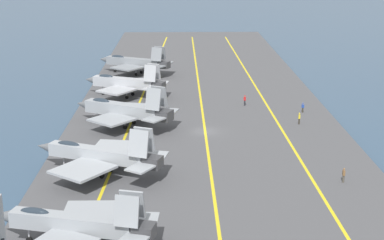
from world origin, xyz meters
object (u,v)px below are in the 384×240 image
object	(u,v)px
parked_jet_third	(124,110)
crew_red_vest	(245,100)
crew_yellow_vest	(299,118)
parked_jet_fourth	(125,83)
parked_jet_nearest	(76,224)
crew_brown_vest	(344,174)
parked_jet_fifth	(135,62)
crew_blue_vest	(303,107)
parked_jet_second	(100,155)

from	to	relation	value
parked_jet_third	crew_red_vest	size ratio (longest dim) A/B	9.02
parked_jet_third	crew_yellow_vest	bearing A→B (deg)	-89.27
parked_jet_fourth	parked_jet_third	bearing A→B (deg)	-175.67
parked_jet_nearest	crew_brown_vest	xyz separation A→B (m)	(14.61, -27.88, -1.46)
parked_jet_nearest	parked_jet_fifth	bearing A→B (deg)	0.03
parked_jet_third	crew_blue_vest	bearing A→B (deg)	-76.50
parked_jet_second	crew_red_vest	bearing A→B (deg)	-33.78
parked_jet_nearest	crew_brown_vest	bearing A→B (deg)	-62.34
parked_jet_fourth	parked_jet_fifth	distance (m)	18.84
parked_jet_second	crew_yellow_vest	distance (m)	33.62
parked_jet_third	parked_jet_second	bearing A→B (deg)	176.74
parked_jet_second	crew_red_vest	world-z (taller)	parked_jet_second
parked_jet_nearest	crew_blue_vest	world-z (taller)	parked_jet_nearest
parked_jet_fifth	crew_blue_vest	size ratio (longest dim) A/B	9.83
crew_red_vest	crew_yellow_vest	world-z (taller)	crew_yellow_vest
crew_red_vest	crew_yellow_vest	xyz separation A→B (m)	(-10.84, -7.07, 0.01)
parked_jet_fifth	crew_red_vest	xyz separation A→B (m)	(-25.12, -20.19, -1.57)
parked_jet_nearest	crew_red_vest	xyz separation A→B (m)	(47.99, -20.15, -1.43)
parked_jet_third	crew_yellow_vest	size ratio (longest dim) A/B	8.97
parked_jet_fourth	crew_yellow_vest	distance (m)	32.51
crew_blue_vest	parked_jet_third	bearing A→B (deg)	103.50
parked_jet_fifth	crew_brown_vest	size ratio (longest dim) A/B	9.24
crew_brown_vest	parked_jet_nearest	bearing A→B (deg)	117.66
crew_red_vest	parked_jet_fourth	bearing A→B (deg)	72.97
parked_jet_nearest	crew_blue_vest	distance (m)	52.39
parked_jet_second	parked_jet_third	world-z (taller)	parked_jet_third
parked_jet_fourth	crew_blue_vest	distance (m)	31.36
parked_jet_fourth	crew_red_vest	xyz separation A→B (m)	(-6.28, -20.52, -1.55)
crew_yellow_vest	crew_red_vest	bearing A→B (deg)	33.14
parked_jet_third	crew_yellow_vest	world-z (taller)	parked_jet_third
parked_jet_fifth	crew_yellow_vest	bearing A→B (deg)	-142.83
parked_jet_second	parked_jet_third	bearing A→B (deg)	-3.26
parked_jet_third	parked_jet_fifth	size ratio (longest dim) A/B	1.00
parked_jet_nearest	crew_brown_vest	world-z (taller)	parked_jet_nearest
parked_jet_second	parked_jet_nearest	bearing A→B (deg)	-179.55
crew_yellow_vest	crew_blue_vest	bearing A→B (deg)	-15.97
parked_jet_second	crew_brown_vest	bearing A→B (deg)	-96.22
parked_jet_fifth	crew_brown_vest	world-z (taller)	parked_jet_fifth
parked_jet_fourth	crew_blue_vest	xyz separation A→B (m)	(-10.71, -29.43, -1.63)
parked_jet_third	crew_blue_vest	size ratio (longest dim) A/B	9.81
crew_yellow_vest	parked_jet_nearest	bearing A→B (deg)	143.77
parked_jet_nearest	crew_red_vest	size ratio (longest dim) A/B	8.58
parked_jet_third	parked_jet_fifth	xyz separation A→B (m)	(36.29, 1.00, 0.04)
parked_jet_nearest	crew_blue_vest	size ratio (longest dim) A/B	9.33
parked_jet_fourth	parked_jet_nearest	bearing A→B (deg)	-179.61
parked_jet_fourth	crew_yellow_vest	bearing A→B (deg)	-121.82
parked_jet_fourth	parked_jet_fifth	size ratio (longest dim) A/B	0.96
parked_jet_second	parked_jet_third	size ratio (longest dim) A/B	1.02
parked_jet_fourth	parked_jet_fifth	world-z (taller)	parked_jet_fourth
parked_jet_third	parked_jet_fourth	xyz separation A→B (m)	(17.46, 1.32, 0.02)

